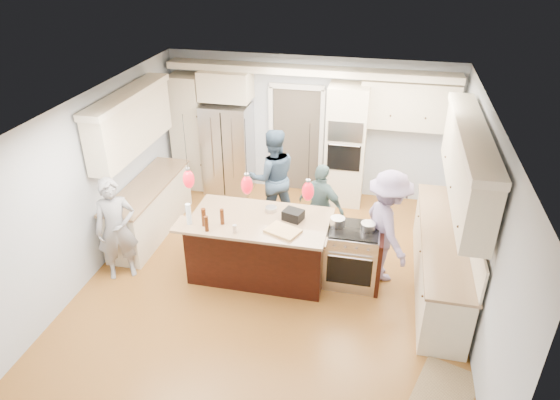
# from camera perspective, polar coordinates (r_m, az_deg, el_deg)

# --- Properties ---
(ground_plane) EXTENTS (6.00, 6.00, 0.00)m
(ground_plane) POSITION_cam_1_polar(r_m,az_deg,el_deg) (7.79, -0.56, -8.66)
(ground_plane) COLOR #945D28
(ground_plane) RESTS_ON ground
(room_shell) EXTENTS (5.54, 6.04, 2.72)m
(room_shell) POSITION_cam_1_polar(r_m,az_deg,el_deg) (6.84, -0.63, 3.54)
(room_shell) COLOR #B2BCC6
(room_shell) RESTS_ON ground
(refrigerator) EXTENTS (0.90, 0.70, 1.80)m
(refrigerator) POSITION_cam_1_polar(r_m,az_deg,el_deg) (9.92, -5.95, 5.87)
(refrigerator) COLOR #B7B7BC
(refrigerator) RESTS_ON ground
(oven_column) EXTENTS (0.72, 0.69, 2.30)m
(oven_column) POSITION_cam_1_polar(r_m,az_deg,el_deg) (9.42, 7.54, 6.16)
(oven_column) COLOR beige
(oven_column) RESTS_ON ground
(back_upper_cabinets) EXTENTS (5.30, 0.61, 2.54)m
(back_upper_cabinets) POSITION_cam_1_polar(r_m,az_deg,el_deg) (9.55, -1.30, 10.04)
(back_upper_cabinets) COLOR beige
(back_upper_cabinets) RESTS_ON ground
(right_counter_run) EXTENTS (0.64, 3.10, 2.51)m
(right_counter_run) POSITION_cam_1_polar(r_m,az_deg,el_deg) (7.39, 18.79, -2.78)
(right_counter_run) COLOR beige
(right_counter_run) RESTS_ON ground
(left_cabinets) EXTENTS (0.64, 2.30, 2.51)m
(left_cabinets) POSITION_cam_1_polar(r_m,az_deg,el_deg) (8.65, -15.38, 2.52)
(left_cabinets) COLOR beige
(left_cabinets) RESTS_ON ground
(kitchen_island) EXTENTS (2.10, 1.46, 1.12)m
(kitchen_island) POSITION_cam_1_polar(r_m,az_deg,el_deg) (7.61, -2.28, -5.19)
(kitchen_island) COLOR black
(kitchen_island) RESTS_ON ground
(island_range) EXTENTS (0.82, 0.71, 0.92)m
(island_range) POSITION_cam_1_polar(r_m,az_deg,el_deg) (7.51, 8.40, -6.28)
(island_range) COLOR #B7B7BC
(island_range) RESTS_ON ground
(pendant_lights) EXTENTS (1.75, 0.15, 1.03)m
(pendant_lights) POSITION_cam_1_polar(r_m,az_deg,el_deg) (6.46, -3.81, 1.74)
(pendant_lights) COLOR black
(pendant_lights) RESTS_ON ground
(person_bar_end) EXTENTS (0.71, 0.65, 1.63)m
(person_bar_end) POSITION_cam_1_polar(r_m,az_deg,el_deg) (7.75, -18.21, -3.19)
(person_bar_end) COLOR gray
(person_bar_end) RESTS_ON ground
(person_far_left) EXTENTS (1.06, 0.96, 1.77)m
(person_far_left) POSITION_cam_1_polar(r_m,az_deg,el_deg) (8.73, -0.85, 2.61)
(person_far_left) COLOR #2F455C
(person_far_left) RESTS_ON ground
(person_far_right) EXTENTS (0.93, 0.71, 1.47)m
(person_far_right) POSITION_cam_1_polar(r_m,az_deg,el_deg) (8.15, 4.72, -0.74)
(person_far_right) COLOR #4B6969
(person_far_right) RESTS_ON ground
(person_range_side) EXTENTS (1.06, 1.30, 1.76)m
(person_range_side) POSITION_cam_1_polar(r_m,az_deg,el_deg) (7.47, 12.13, -3.01)
(person_range_side) COLOR gray
(person_range_side) RESTS_ON ground
(floor_rug) EXTENTS (0.90, 1.09, 0.01)m
(floor_rug) POSITION_cam_1_polar(r_m,az_deg,el_deg) (6.46, 18.24, -20.13)
(floor_rug) COLOR #8F784E
(floor_rug) RESTS_ON ground
(water_bottle) EXTENTS (0.08, 0.08, 0.31)m
(water_bottle) POSITION_cam_1_polar(r_m,az_deg,el_deg) (6.95, -10.40, -1.59)
(water_bottle) COLOR silver
(water_bottle) RESTS_ON kitchen_island
(beer_bottle_a) EXTENTS (0.08, 0.08, 0.26)m
(beer_bottle_a) POSITION_cam_1_polar(r_m,az_deg,el_deg) (6.89, -8.71, -1.96)
(beer_bottle_a) COLOR #411D0B
(beer_bottle_a) RESTS_ON kitchen_island
(beer_bottle_b) EXTENTS (0.06, 0.06, 0.23)m
(beer_bottle_b) POSITION_cam_1_polar(r_m,az_deg,el_deg) (6.77, -8.40, -2.70)
(beer_bottle_b) COLOR #411D0B
(beer_bottle_b) RESTS_ON kitchen_island
(beer_bottle_c) EXTENTS (0.06, 0.06, 0.23)m
(beer_bottle_c) POSITION_cam_1_polar(r_m,az_deg,el_deg) (6.90, -6.63, -1.91)
(beer_bottle_c) COLOR #411D0B
(beer_bottle_c) RESTS_ON kitchen_island
(drink_can) EXTENTS (0.08, 0.08, 0.11)m
(drink_can) POSITION_cam_1_polar(r_m,az_deg,el_deg) (6.72, -5.20, -3.30)
(drink_can) COLOR #B7B7BC
(drink_can) RESTS_ON kitchen_island
(cutting_board) EXTENTS (0.53, 0.46, 0.03)m
(cutting_board) POSITION_cam_1_polar(r_m,az_deg,el_deg) (6.72, 0.33, -3.55)
(cutting_board) COLOR tan
(cutting_board) RESTS_ON kitchen_island
(pot_large) EXTENTS (0.21, 0.21, 0.13)m
(pot_large) POSITION_cam_1_polar(r_m,az_deg,el_deg) (7.28, 6.60, -2.47)
(pot_large) COLOR #B7B7BC
(pot_large) RESTS_ON island_range
(pot_small) EXTENTS (0.21, 0.21, 0.11)m
(pot_small) POSITION_cam_1_polar(r_m,az_deg,el_deg) (7.25, 10.04, -2.98)
(pot_small) COLOR #B7B7BC
(pot_small) RESTS_ON island_range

